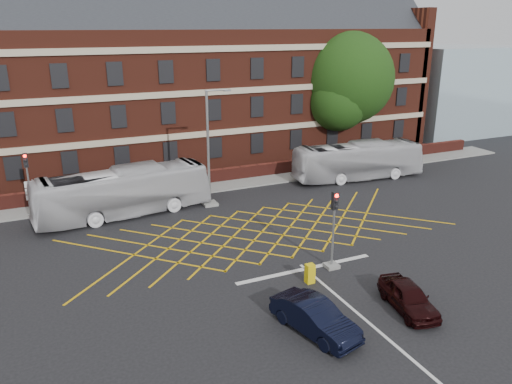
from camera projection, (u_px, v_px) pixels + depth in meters
name	position (u px, v px, depth m)	size (l,w,h in m)	color
ground	(276.00, 244.00, 29.62)	(120.00, 120.00, 0.00)	black
victorian_building	(174.00, 76.00, 46.21)	(51.00, 12.17, 20.40)	#562116
boundary_wall	(205.00, 177.00, 40.67)	(56.00, 0.50, 1.10)	#521C16
far_pavement	(209.00, 186.00, 39.96)	(60.00, 3.00, 0.12)	slate
glass_block	(453.00, 90.00, 59.44)	(14.00, 10.00, 10.00)	#99B2BF
box_junction_hatching	(262.00, 232.00, 31.34)	(11.50, 0.12, 0.02)	#CC990C
stop_line	(305.00, 269.00, 26.59)	(8.00, 0.30, 0.02)	silver
centre_line	(382.00, 334.00, 20.98)	(0.15, 14.00, 0.02)	silver
bus_left	(123.00, 192.00, 33.65)	(2.75, 11.77, 3.28)	silver
bus_right	(358.00, 161.00, 41.73)	(2.60, 11.13, 3.10)	#BBBABF
car_navy	(315.00, 317.00, 20.94)	(1.48, 4.26, 1.40)	black
car_maroon	(408.00, 297.00, 22.64)	(1.50, 3.74, 1.27)	black
deciduous_tree	(347.00, 85.00, 47.74)	(8.78, 8.78, 11.91)	black
traffic_light_near	(333.00, 237.00, 26.20)	(0.70, 0.70, 4.27)	slate
traffic_light_far	(30.00, 189.00, 33.85)	(0.70, 0.70, 4.27)	slate
street_lamp	(210.00, 168.00, 35.18)	(2.25, 1.00, 8.23)	slate
direction_signs	(34.00, 191.00, 34.71)	(1.10, 0.16, 2.20)	gray
utility_cabinet	(310.00, 274.00, 25.04)	(0.43, 0.39, 1.01)	#D9BC0C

